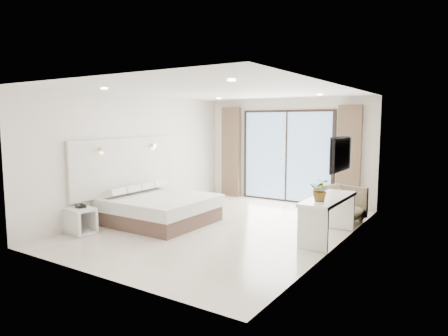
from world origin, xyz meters
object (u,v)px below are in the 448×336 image
(console_desk, at_px, (328,208))
(armchair, at_px, (341,202))
(bed, at_px, (160,209))
(nightstand, at_px, (80,221))

(console_desk, bearing_deg, armchair, 97.71)
(console_desk, bearing_deg, bed, -167.58)
(armchair, bearing_deg, console_desk, -152.47)
(nightstand, bearing_deg, console_desk, 35.93)
(bed, relative_size, nightstand, 3.40)
(bed, distance_m, console_desk, 3.44)
(bed, xyz_separation_m, console_desk, (3.35, 0.74, 0.28))
(nightstand, bearing_deg, bed, 71.49)
(console_desk, relative_size, armchair, 2.07)
(nightstand, relative_size, console_desk, 0.34)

